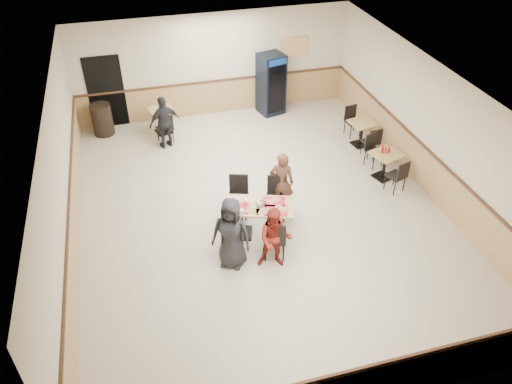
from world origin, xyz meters
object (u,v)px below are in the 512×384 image
object	(u,v)px
diner_man_opposite	(282,183)
back_table	(162,117)
main_table	(258,215)
lone_diner	(165,122)
pepsi_cooler	(271,84)
side_table_far	(362,130)
trash_bin	(102,120)
diner_woman_right	(275,239)
diner_woman_left	(231,233)
side_table_near	(385,162)

from	to	relation	value
diner_man_opposite	back_table	world-z (taller)	diner_man_opposite
main_table	diner_man_opposite	xyz separation A→B (m)	(0.73, 0.69, 0.23)
lone_diner	pepsi_cooler	distance (m)	3.51
diner_man_opposite	side_table_far	size ratio (longest dim) A/B	2.06
trash_bin	side_table_far	bearing A→B (deg)	-20.21
diner_woman_right	trash_bin	xyz separation A→B (m)	(-3.11, 6.27, -0.23)
main_table	trash_bin	xyz separation A→B (m)	(-3.04, 5.31, -0.07)
diner_woman_right	back_table	world-z (taller)	diner_woman_right
diner_woman_left	back_table	size ratio (longest dim) A/B	1.94
back_table	pepsi_cooler	distance (m)	3.35
diner_woman_left	trash_bin	world-z (taller)	diner_woman_left
trash_bin	pepsi_cooler	bearing A→B (deg)	0.50
diner_man_opposite	main_table	bearing A→B (deg)	65.54
side_table_far	main_table	bearing A→B (deg)	-142.43
main_table	back_table	world-z (taller)	main_table
diner_woman_left	diner_woman_right	bearing A→B (deg)	10.62
diner_woman_left	diner_man_opposite	bearing A→B (deg)	72.72
diner_woman_left	back_table	bearing A→B (deg)	125.93
diner_man_opposite	pepsi_cooler	xyz separation A→B (m)	(1.16, 4.66, 0.16)
side_table_near	back_table	xyz separation A→B (m)	(-4.97, 3.71, 0.01)
diner_man_opposite	trash_bin	size ratio (longest dim) A/B	1.67
trash_bin	side_table_near	bearing A→B (deg)	-31.62
side_table_far	trash_bin	distance (m)	7.17
diner_man_opposite	back_table	bearing A→B (deg)	-41.55
side_table_near	side_table_far	xyz separation A→B (m)	(0.12, 1.59, -0.01)
diner_woman_left	side_table_far	distance (m)	5.66
diner_man_opposite	lone_diner	xyz separation A→B (m)	(-2.14, 3.46, -0.02)
back_table	main_table	bearing A→B (deg)	-74.10
pepsi_cooler	diner_woman_right	bearing A→B (deg)	-120.59
diner_woman_right	back_table	xyz separation A→B (m)	(-1.48, 5.92, -0.21)
lone_diner	trash_bin	distance (m)	2.02
main_table	lone_diner	size ratio (longest dim) A/B	1.11
side_table_near	side_table_far	world-z (taller)	side_table_near
diner_woman_left	pepsi_cooler	distance (m)	6.59
side_table_far	back_table	size ratio (longest dim) A/B	0.90
diner_woman_left	side_table_far	world-z (taller)	diner_woman_left
back_table	trash_bin	bearing A→B (deg)	167.86
lone_diner	side_table_far	xyz separation A→B (m)	(5.10, -1.32, -0.28)
main_table	diner_woman_right	xyz separation A→B (m)	(0.07, -0.96, 0.16)
diner_woman_right	diner_man_opposite	xyz separation A→B (m)	(0.66, 1.65, 0.07)
main_table	side_table_far	world-z (taller)	main_table
diner_man_opposite	trash_bin	bearing A→B (deg)	-28.97
diner_woman_right	pepsi_cooler	distance (m)	6.57
diner_woman_left	diner_man_opposite	world-z (taller)	diner_woman_left
side_table_far	pepsi_cooler	distance (m)	3.13
main_table	diner_woman_left	size ratio (longest dim) A/B	1.04
diner_woman_right	side_table_near	distance (m)	4.14
pepsi_cooler	trash_bin	xyz separation A→B (m)	(-4.92, -0.04, -0.46)
diner_woman_right	side_table_far	size ratio (longest dim) A/B	1.88
side_table_far	diner_woman_left	bearing A→B (deg)	-141.34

